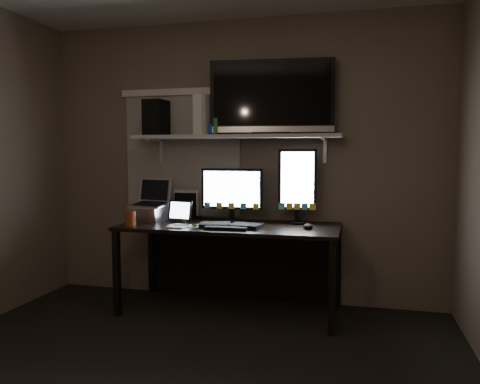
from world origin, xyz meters
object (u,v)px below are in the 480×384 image
(speaker, at_px, (156,118))
(game_console, at_px, (206,116))
(monitor_portrait, at_px, (297,186))
(cup, at_px, (131,218))
(tv, at_px, (272,97))
(keyboard, at_px, (230,225))
(laptop, at_px, (150,200))
(monitor_landscape, at_px, (232,195))
(tablet, at_px, (180,212))
(desk, at_px, (233,243))
(mouse, at_px, (308,226))

(speaker, bearing_deg, game_console, 0.92)
(monitor_portrait, height_order, cup, monitor_portrait)
(tv, xyz_separation_m, game_console, (-0.57, -0.04, -0.15))
(monitor_portrait, height_order, tv, tv)
(keyboard, distance_m, speaker, 1.24)
(laptop, bearing_deg, monitor_landscape, 21.52)
(laptop, bearing_deg, tv, 22.57)
(tablet, xyz_separation_m, laptop, (-0.29, 0.03, 0.09))
(desk, height_order, speaker, speaker)
(tablet, bearing_deg, keyboard, -5.06)
(cup, relative_size, speaker, 0.38)
(keyboard, xyz_separation_m, mouse, (0.61, 0.07, 0.01))
(monitor_landscape, bearing_deg, tv, 13.36)
(monitor_landscape, height_order, laptop, monitor_landscape)
(monitor_landscape, height_order, game_console, game_console)
(mouse, distance_m, speaker, 1.68)
(mouse, distance_m, game_console, 1.31)
(monitor_landscape, bearing_deg, mouse, -17.64)
(tv, xyz_separation_m, speaker, (-1.05, -0.01, -0.16))
(desk, xyz_separation_m, cup, (-0.77, -0.37, 0.24))
(mouse, distance_m, tablet, 1.09)
(desk, distance_m, keyboard, 0.31)
(keyboard, xyz_separation_m, game_console, (-0.30, 0.32, 0.90))
(game_console, bearing_deg, laptop, -146.49)
(speaker, bearing_deg, keyboard, -19.32)
(laptop, xyz_separation_m, game_console, (0.47, 0.16, 0.74))
(tablet, xyz_separation_m, cup, (-0.34, -0.25, -0.04))
(monitor_portrait, bearing_deg, tablet, -173.07)
(keyboard, xyz_separation_m, tablet, (-0.47, 0.13, 0.08))
(mouse, bearing_deg, cup, 175.54)
(monitor_landscape, relative_size, tablet, 2.45)
(desk, xyz_separation_m, laptop, (-0.73, -0.09, 0.36))
(tv, relative_size, speaker, 3.29)
(monitor_landscape, distance_m, cup, 0.87)
(tablet, distance_m, cup, 0.42)
(game_console, bearing_deg, monitor_landscape, 6.13)
(desk, xyz_separation_m, speaker, (-0.74, 0.10, 1.09))
(monitor_portrait, xyz_separation_m, speaker, (-1.28, 0.02, 0.59))
(laptop, relative_size, game_console, 1.08)
(tablet, bearing_deg, desk, 25.08)
(laptop, bearing_deg, mouse, 7.76)
(monitor_portrait, xyz_separation_m, keyboard, (-0.50, -0.33, -0.31))
(keyboard, relative_size, laptop, 1.40)
(tv, bearing_deg, monitor_landscape, -172.27)
(monitor_landscape, height_order, tablet, monitor_landscape)
(keyboard, relative_size, cup, 4.20)
(monitor_landscape, relative_size, mouse, 4.58)
(keyboard, height_order, game_console, game_console)
(mouse, relative_size, cup, 0.97)
(mouse, relative_size, tv, 0.11)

